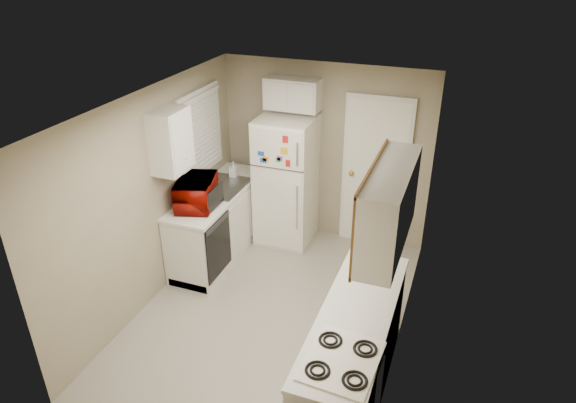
% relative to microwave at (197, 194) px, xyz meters
% --- Properties ---
extents(floor, '(3.80, 3.80, 0.00)m').
position_rel_microwave_xyz_m(floor, '(1.15, -0.48, -1.05)').
color(floor, '#B5AE9F').
rests_on(floor, ground).
extents(ceiling, '(3.80, 3.80, 0.00)m').
position_rel_microwave_xyz_m(ceiling, '(1.15, -0.48, 1.35)').
color(ceiling, white).
rests_on(ceiling, floor).
extents(wall_left, '(3.80, 3.80, 0.00)m').
position_rel_microwave_xyz_m(wall_left, '(-0.25, -0.48, 0.15)').
color(wall_left, gray).
rests_on(wall_left, floor).
extents(wall_right, '(3.80, 3.80, 0.00)m').
position_rel_microwave_xyz_m(wall_right, '(2.55, -0.48, 0.15)').
color(wall_right, gray).
rests_on(wall_right, floor).
extents(wall_back, '(2.80, 2.80, 0.00)m').
position_rel_microwave_xyz_m(wall_back, '(1.15, 1.42, 0.15)').
color(wall_back, gray).
rests_on(wall_back, floor).
extents(wall_front, '(2.80, 2.80, 0.00)m').
position_rel_microwave_xyz_m(wall_front, '(1.15, -2.38, 0.15)').
color(wall_front, gray).
rests_on(wall_front, floor).
extents(left_counter, '(0.60, 1.80, 0.90)m').
position_rel_microwave_xyz_m(left_counter, '(0.05, 0.42, -0.60)').
color(left_counter, silver).
rests_on(left_counter, floor).
extents(dishwasher, '(0.03, 0.58, 0.72)m').
position_rel_microwave_xyz_m(dishwasher, '(0.34, -0.18, -0.56)').
color(dishwasher, black).
rests_on(dishwasher, floor).
extents(sink, '(0.54, 0.74, 0.16)m').
position_rel_microwave_xyz_m(sink, '(0.05, 0.57, -0.19)').
color(sink, gray).
rests_on(sink, left_counter).
extents(microwave, '(0.69, 0.51, 0.41)m').
position_rel_microwave_xyz_m(microwave, '(0.00, 0.00, 0.00)').
color(microwave, '#8C0901').
rests_on(microwave, left_counter).
extents(soap_bottle, '(0.10, 0.10, 0.21)m').
position_rel_microwave_xyz_m(soap_bottle, '(0.05, 0.90, -0.05)').
color(soap_bottle, silver).
rests_on(soap_bottle, left_counter).
extents(window_blinds, '(0.10, 0.98, 1.08)m').
position_rel_microwave_xyz_m(window_blinds, '(-0.21, 0.57, 0.55)').
color(window_blinds, silver).
rests_on(window_blinds, wall_left).
extents(upper_cabinet_left, '(0.30, 0.45, 0.70)m').
position_rel_microwave_xyz_m(upper_cabinet_left, '(-0.10, -0.26, 0.75)').
color(upper_cabinet_left, silver).
rests_on(upper_cabinet_left, wall_left).
extents(refrigerator, '(0.72, 0.70, 1.74)m').
position_rel_microwave_xyz_m(refrigerator, '(0.73, 1.07, -0.18)').
color(refrigerator, white).
rests_on(refrigerator, floor).
extents(cabinet_over_fridge, '(0.70, 0.30, 0.40)m').
position_rel_microwave_xyz_m(cabinet_over_fridge, '(0.75, 1.27, 0.95)').
color(cabinet_over_fridge, silver).
rests_on(cabinet_over_fridge, wall_back).
extents(interior_door, '(0.86, 0.06, 2.08)m').
position_rel_microwave_xyz_m(interior_door, '(1.85, 1.38, -0.03)').
color(interior_door, white).
rests_on(interior_door, floor).
extents(right_counter, '(0.60, 2.00, 0.90)m').
position_rel_microwave_xyz_m(right_counter, '(2.25, -1.28, -0.60)').
color(right_counter, silver).
rests_on(right_counter, floor).
extents(upper_cabinet_right, '(0.30, 1.20, 0.70)m').
position_rel_microwave_xyz_m(upper_cabinet_right, '(2.40, -0.98, 0.75)').
color(upper_cabinet_right, silver).
rests_on(upper_cabinet_right, wall_right).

